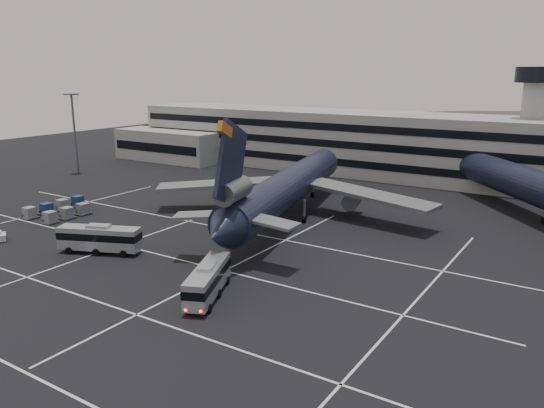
# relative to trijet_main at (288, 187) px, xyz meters

# --- Properties ---
(ground) EXTENTS (260.00, 260.00, 0.00)m
(ground) POSITION_rel_trijet_main_xyz_m (-6.41, -27.88, -5.25)
(ground) COLOR black
(ground) RESTS_ON ground
(lane_markings) EXTENTS (90.00, 55.62, 0.01)m
(lane_markings) POSITION_rel_trijet_main_xyz_m (-5.46, -27.16, -5.24)
(lane_markings) COLOR silver
(lane_markings) RESTS_ON ground
(terminal) EXTENTS (125.00, 26.00, 24.00)m
(terminal) POSITION_rel_trijet_main_xyz_m (-9.35, 43.26, 1.68)
(terminal) COLOR gray
(terminal) RESTS_ON ground
(hills) EXTENTS (352.00, 180.00, 44.00)m
(hills) POSITION_rel_trijet_main_xyz_m (11.59, 142.12, -17.32)
(hills) COLOR #38332B
(hills) RESTS_ON ground
(lightpole_left) EXTENTS (2.40, 2.40, 18.28)m
(lightpole_left) POSITION_rel_trijet_main_xyz_m (-61.41, 7.12, 6.57)
(lightpole_left) COLOR slate
(lightpole_left) RESTS_ON ground
(trijet_main) EXTENTS (46.09, 57.06, 18.08)m
(trijet_main) POSITION_rel_trijet_main_xyz_m (0.00, 0.00, 0.00)
(trijet_main) COLOR black
(trijet_main) RESTS_ON ground
(bus_near) EXTENTS (6.30, 10.49, 3.66)m
(bus_near) POSITION_rel_trijet_main_xyz_m (8.80, -30.77, -3.25)
(bus_near) COLOR #919398
(bus_near) RESTS_ON ground
(bus_far) EXTENTS (10.96, 6.52, 3.82)m
(bus_far) POSITION_rel_trijet_main_xyz_m (-12.08, -27.52, -3.16)
(bus_far) COLOR #919398
(bus_far) RESTS_ON ground
(tug_b) EXTENTS (2.54, 2.26, 1.40)m
(tug_b) POSITION_rel_trijet_main_xyz_m (-27.83, -31.67, -4.63)
(tug_b) COLOR beige
(tug_b) RESTS_ON ground
(uld_cluster) EXTENTS (7.36, 11.67, 1.92)m
(uld_cluster) POSITION_rel_trijet_main_xyz_m (-32.79, -18.56, -4.31)
(uld_cluster) COLOR #2D2D30
(uld_cluster) RESTS_ON ground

